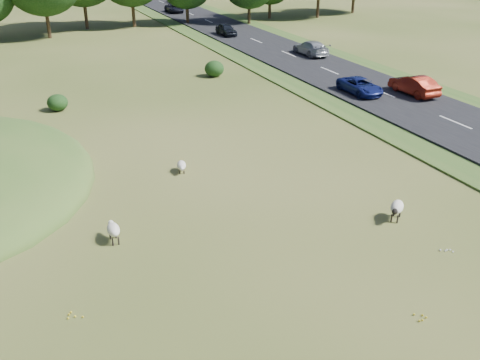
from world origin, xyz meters
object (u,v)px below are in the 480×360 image
(sheep_3, at_px, (181,166))
(car_4, at_px, (174,8))
(car_1, at_px, (226,29))
(car_3, at_px, (360,86))
(car_5, at_px, (414,85))
(sheep_0, at_px, (113,229))
(sheep_1, at_px, (397,207))
(car_0, at_px, (311,48))

(sheep_3, bearing_deg, car_4, 178.19)
(car_1, relative_size, car_3, 0.92)
(sheep_3, height_order, car_5, car_5)
(sheep_3, bearing_deg, car_3, 130.40)
(sheep_0, bearing_deg, car_5, -64.63)
(car_3, height_order, car_5, car_5)
(car_3, bearing_deg, sheep_1, -120.56)
(car_1, bearing_deg, car_4, 90.00)
(car_3, bearing_deg, car_5, -26.87)
(car_5, bearing_deg, car_4, -85.79)
(sheep_0, relative_size, car_0, 0.24)
(car_4, relative_size, car_5, 0.98)
(sheep_0, height_order, sheep_1, sheep_1)
(sheep_0, bearing_deg, car_1, -27.58)
(sheep_3, bearing_deg, car_0, 151.46)
(car_3, bearing_deg, sheep_0, -148.19)
(sheep_0, bearing_deg, sheep_3, -40.01)
(car_0, bearing_deg, car_5, 90.00)
(sheep_1, xyz_separation_m, car_1, (10.35, 45.74, 0.28))
(car_0, xyz_separation_m, car_1, (-3.80, 14.03, -0.04))
(car_1, bearing_deg, sheep_1, -102.75)
(sheep_3, distance_m, car_1, 40.69)
(sheep_3, relative_size, car_4, 0.26)
(car_1, relative_size, car_4, 0.90)
(sheep_1, distance_m, car_0, 34.73)
(car_3, relative_size, car_4, 0.98)
(car_1, xyz_separation_m, car_3, (0.00, -28.21, -0.08))
(car_1, xyz_separation_m, car_4, (0.00, 21.48, -0.06))
(car_0, bearing_deg, car_3, 75.00)
(sheep_3, distance_m, car_3, 19.69)
(car_4, xyz_separation_m, car_5, (3.80, -51.62, 0.13))
(car_1, bearing_deg, sheep_0, -118.28)
(sheep_1, bearing_deg, sheep_3, -91.99)
(sheep_1, relative_size, car_0, 0.25)
(car_1, bearing_deg, sheep_3, -115.97)
(car_3, relative_size, car_5, 0.96)
(car_4, bearing_deg, car_1, -90.00)
(sheep_0, distance_m, car_0, 38.84)
(car_0, bearing_deg, sheep_1, 65.95)
(car_0, xyz_separation_m, car_4, (-3.80, 35.51, -0.10))
(sheep_3, xyz_separation_m, car_3, (17.82, 8.36, 0.46))
(sheep_0, distance_m, car_4, 67.77)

